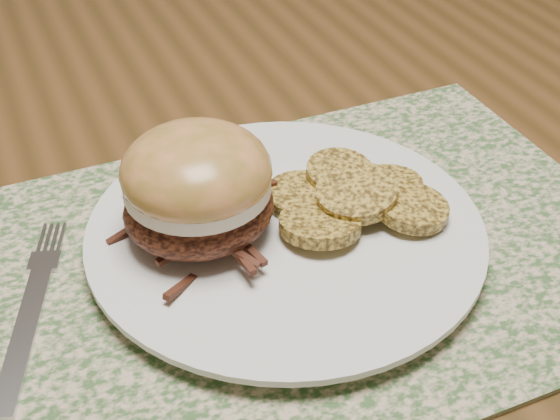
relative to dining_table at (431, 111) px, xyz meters
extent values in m
cube|color=#563619|center=(0.00, 0.00, 0.06)|extent=(1.50, 0.90, 0.04)
cube|color=#3A5C2F|center=(-0.26, -0.25, 0.08)|extent=(0.45, 0.33, 0.00)
cylinder|color=white|center=(-0.28, -0.23, 0.09)|extent=(0.26, 0.26, 0.02)
ellipsoid|color=black|center=(-0.33, -0.22, 0.12)|extent=(0.13, 0.12, 0.04)
cylinder|color=beige|center=(-0.33, -0.22, 0.14)|extent=(0.12, 0.12, 0.01)
ellipsoid|color=#BE783E|center=(-0.33, -0.22, 0.15)|extent=(0.12, 0.12, 0.05)
cylinder|color=#B69335|center=(-0.26, -0.21, 0.10)|extent=(0.08, 0.08, 0.01)
cylinder|color=#B69335|center=(-0.22, -0.21, 0.11)|extent=(0.07, 0.07, 0.02)
cylinder|color=#B69335|center=(-0.20, -0.23, 0.10)|extent=(0.06, 0.06, 0.02)
cylinder|color=#B69335|center=(-0.26, -0.25, 0.11)|extent=(0.08, 0.08, 0.02)
cylinder|color=#B69335|center=(-0.23, -0.24, 0.12)|extent=(0.07, 0.07, 0.02)
cylinder|color=#B69335|center=(-0.20, -0.26, 0.11)|extent=(0.06, 0.06, 0.02)
cube|color=#B4B4BB|center=(-0.46, -0.25, 0.09)|extent=(0.06, 0.12, 0.00)
cube|color=#B4B4BB|center=(-0.44, -0.19, 0.09)|extent=(0.03, 0.02, 0.00)
camera|label=1|loc=(-0.45, -0.62, 0.44)|focal=50.00mm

